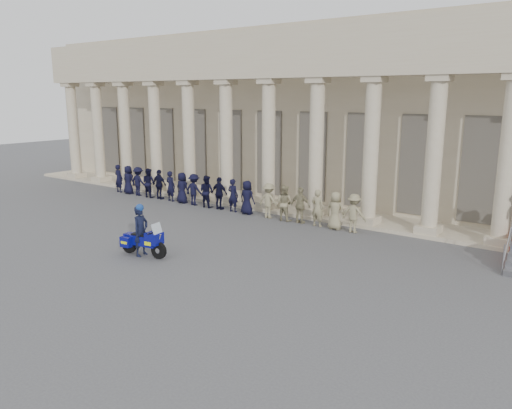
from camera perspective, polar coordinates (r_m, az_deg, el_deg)
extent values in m
plane|color=#49494C|center=(17.79, -9.95, -5.97)|extent=(90.00, 90.00, 0.00)
cube|color=tan|center=(29.34, 11.52, 10.13)|extent=(40.00, 10.00, 9.00)
cube|color=tan|center=(24.45, 4.97, -0.57)|extent=(40.00, 2.60, 0.15)
cube|color=tan|center=(23.18, 4.23, 15.45)|extent=(35.80, 1.00, 1.00)
cube|color=tan|center=(23.26, 4.28, 18.16)|extent=(35.80, 1.00, 1.20)
cube|color=tan|center=(35.54, -19.79, 3.20)|extent=(0.90, 0.90, 0.30)
cylinder|color=tan|center=(35.22, -20.15, 7.94)|extent=(0.64, 0.64, 5.60)
cube|color=tan|center=(35.15, -20.51, 12.68)|extent=(0.85, 0.85, 0.24)
cube|color=tan|center=(33.44, -17.27, 2.83)|extent=(0.90, 0.90, 0.30)
cylinder|color=tan|center=(33.10, -17.60, 7.87)|extent=(0.64, 0.64, 5.60)
cube|color=tan|center=(33.03, -17.94, 12.92)|extent=(0.85, 0.85, 0.24)
cube|color=tan|center=(31.42, -14.41, 2.41)|extent=(0.90, 0.90, 0.30)
cylinder|color=tan|center=(31.06, -14.71, 7.78)|extent=(0.64, 0.64, 5.60)
cube|color=tan|center=(30.98, -15.01, 13.16)|extent=(0.85, 0.85, 0.24)
cube|color=tan|center=(29.48, -11.17, 1.93)|extent=(0.90, 0.90, 0.30)
cylinder|color=tan|center=(29.10, -11.42, 7.65)|extent=(0.64, 0.64, 5.60)
cube|color=tan|center=(29.01, -11.67, 13.40)|extent=(0.85, 0.85, 0.24)
cube|color=tan|center=(27.66, -7.50, 1.37)|extent=(0.90, 0.90, 0.30)
cylinder|color=tan|center=(27.25, -7.67, 7.47)|extent=(0.64, 0.64, 5.60)
cube|color=tan|center=(27.16, -7.86, 13.62)|extent=(0.85, 0.85, 0.24)
cube|color=tan|center=(25.97, -3.32, 0.73)|extent=(0.90, 0.90, 0.30)
cylinder|color=tan|center=(25.53, -3.41, 7.23)|extent=(0.64, 0.64, 5.60)
cube|color=tan|center=(25.43, -3.49, 13.80)|extent=(0.85, 0.85, 0.24)
cube|color=tan|center=(24.43, 1.40, 0.01)|extent=(0.90, 0.90, 0.30)
cylinder|color=tan|center=(23.97, 1.44, 6.91)|extent=(0.64, 0.64, 5.60)
cube|color=tan|center=(23.87, 1.48, 13.90)|extent=(0.85, 0.85, 0.24)
cube|color=tan|center=(23.09, 6.71, -0.81)|extent=(0.90, 0.90, 0.30)
cylinder|color=tan|center=(22.60, 6.90, 6.49)|extent=(0.64, 0.64, 5.60)
cube|color=tan|center=(22.49, 7.10, 13.90)|extent=(0.85, 0.85, 0.24)
cube|color=tan|center=(21.98, 12.63, -1.71)|extent=(0.90, 0.90, 0.30)
cylinder|color=tan|center=(21.46, 13.00, 5.95)|extent=(0.64, 0.64, 5.60)
cube|color=tan|center=(21.35, 13.39, 13.75)|extent=(0.85, 0.85, 0.24)
cube|color=tan|center=(21.13, 19.09, -2.68)|extent=(0.90, 0.90, 0.30)
cylinder|color=tan|center=(20.59, 19.68, 5.28)|extent=(0.64, 0.64, 5.60)
cube|color=tan|center=(20.47, 20.29, 13.40)|extent=(0.85, 0.85, 0.24)
cube|color=tan|center=(20.57, 26.02, -3.67)|extent=(0.90, 0.90, 0.30)
cylinder|color=tan|center=(20.02, 26.82, 4.48)|extent=(0.64, 0.64, 5.60)
cube|color=black|center=(35.41, -16.16, 7.08)|extent=(1.30, 0.12, 4.20)
cube|color=black|center=(33.40, -13.38, 6.94)|extent=(1.30, 0.12, 4.20)
cube|color=black|center=(31.48, -10.27, 6.76)|extent=(1.30, 0.12, 4.20)
cube|color=black|center=(29.67, -6.76, 6.54)|extent=(1.30, 0.12, 4.20)
cube|color=black|center=(27.98, -2.82, 6.25)|extent=(1.30, 0.12, 4.20)
cube|color=black|center=(26.43, 1.60, 5.90)|extent=(1.30, 0.12, 4.20)
cube|color=black|center=(25.06, 6.53, 5.47)|extent=(1.30, 0.12, 4.20)
cube|color=black|center=(23.90, 11.97, 4.94)|extent=(1.30, 0.12, 4.20)
cube|color=black|center=(22.98, 17.90, 4.31)|extent=(1.30, 0.12, 4.20)
cube|color=black|center=(22.32, 24.24, 3.59)|extent=(1.30, 0.12, 4.20)
imported|color=black|center=(30.05, -15.41, 2.90)|extent=(0.59, 0.39, 1.62)
imported|color=black|center=(29.39, -14.37, 2.75)|extent=(0.79, 0.51, 1.62)
imported|color=black|center=(28.75, -13.29, 2.60)|extent=(1.04, 0.60, 1.62)
imported|color=black|center=(28.12, -12.15, 2.44)|extent=(0.79, 0.61, 1.62)
imported|color=black|center=(27.50, -10.97, 2.27)|extent=(0.95, 0.39, 1.62)
imported|color=black|center=(26.89, -9.73, 2.09)|extent=(0.59, 0.39, 1.62)
imported|color=black|center=(26.30, -8.44, 1.90)|extent=(0.79, 0.51, 1.62)
imported|color=black|center=(25.72, -7.08, 1.70)|extent=(1.04, 0.60, 1.62)
imported|color=black|center=(25.16, -5.67, 1.49)|extent=(0.79, 0.61, 1.62)
imported|color=black|center=(24.61, -4.19, 1.28)|extent=(0.95, 0.39, 1.62)
imported|color=black|center=(24.08, -2.65, 1.05)|extent=(0.59, 0.39, 1.62)
imported|color=black|center=(23.57, -1.03, 0.81)|extent=(0.79, 0.51, 1.62)
imported|color=gray|center=(22.86, 1.47, 0.44)|extent=(1.04, 0.60, 1.62)
imported|color=gray|center=(22.40, 3.25, 0.17)|extent=(0.79, 0.61, 1.62)
imported|color=gray|center=(21.96, 5.11, -0.11)|extent=(0.95, 0.39, 1.62)
imported|color=gray|center=(21.55, 7.05, -0.39)|extent=(0.59, 0.39, 1.62)
imported|color=gray|center=(21.16, 9.05, -0.69)|extent=(0.79, 0.51, 1.62)
imported|color=gray|center=(20.80, 11.13, -1.00)|extent=(1.04, 0.60, 1.62)
cylinder|color=black|center=(17.62, -11.06, -5.17)|extent=(0.61, 0.20, 0.60)
cylinder|color=black|center=(18.50, -14.30, -4.48)|extent=(0.61, 0.20, 0.60)
cube|color=navy|center=(17.95, -12.65, -4.04)|extent=(1.08, 0.50, 0.35)
cube|color=navy|center=(17.62, -11.56, -3.81)|extent=(0.55, 0.53, 0.41)
cube|color=silver|center=(17.68, -11.54, -4.46)|extent=(0.23, 0.29, 0.11)
cube|color=#B2BFCC|center=(17.44, -11.22, -2.90)|extent=(0.24, 0.44, 0.49)
cube|color=black|center=(18.02, -13.11, -3.39)|extent=(0.62, 0.38, 0.09)
cube|color=navy|center=(18.38, -14.25, -3.49)|extent=(0.35, 0.34, 0.20)
cube|color=navy|center=(18.15, -14.65, -4.16)|extent=(0.43, 0.25, 0.36)
cube|color=#DAE60C|center=(18.15, -14.65, -4.16)|extent=(0.30, 0.25, 0.09)
cube|color=navy|center=(18.56, -13.41, -3.73)|extent=(0.43, 0.25, 0.36)
cube|color=#DAE60C|center=(18.56, -13.41, -3.73)|extent=(0.30, 0.25, 0.09)
cylinder|color=silver|center=(18.48, -13.21, -4.53)|extent=(0.55, 0.15, 0.09)
cylinder|color=black|center=(17.56, -11.60, -3.12)|extent=(0.11, 0.64, 0.03)
imported|color=black|center=(17.95, -13.02, -2.97)|extent=(0.50, 0.69, 1.78)
sphere|color=navy|center=(17.75, -13.15, -0.36)|extent=(0.28, 0.28, 0.28)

